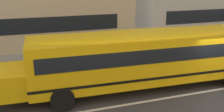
{
  "coord_description": "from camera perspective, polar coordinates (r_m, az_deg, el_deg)",
  "views": [
    {
      "loc": [
        -8.15,
        -8.66,
        5.1
      ],
      "look_at": [
        -5.03,
        0.71,
        1.97
      ],
      "focal_mm": 39.95,
      "sensor_mm": 36.0,
      "label": 1
    }
  ],
  "objects": [
    {
      "name": "ground_plane",
      "position": [
        12.94,
        22.91,
        -7.12
      ],
      "size": [
        400.0,
        400.0,
        0.0
      ],
      "primitive_type": "plane",
      "color": "#38383D"
    },
    {
      "name": "lane_centreline",
      "position": [
        12.94,
        22.91,
        -7.11
      ],
      "size": [
        110.0,
        0.16,
        0.01
      ],
      "primitive_type": "cube",
      "color": "silver",
      "rests_on": "ground_plane"
    },
    {
      "name": "school_bus",
      "position": [
        11.68,
        6.68,
        0.3
      ],
      "size": [
        12.54,
        3.25,
        2.79
      ],
      "rotation": [
        0.0,
        0.0,
        3.1
      ],
      "color": "yellow",
      "rests_on": "ground_plane"
    },
    {
      "name": "sidewalk_far",
      "position": [
        18.94,
        7.83,
        1.8
      ],
      "size": [
        120.0,
        3.0,
        0.01
      ],
      "primitive_type": "cube",
      "color": "gray",
      "rests_on": "ground_plane"
    }
  ]
}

